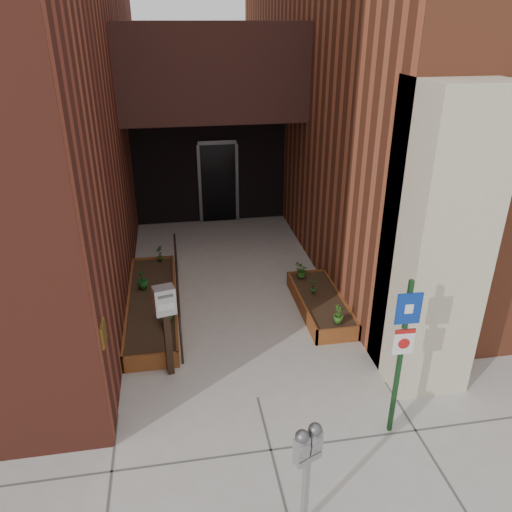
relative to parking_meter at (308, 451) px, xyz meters
name	(u,v)px	position (x,y,z in m)	size (l,w,h in m)	color
ground	(257,398)	(-0.15, 2.08, -1.09)	(80.00, 80.00, 0.00)	#9E9991
architecture	(197,21)	(-0.33, 8.98, 3.89)	(20.00, 14.60, 10.00)	maroon
planter_left	(152,305)	(-1.70, 4.78, -0.96)	(0.90, 3.60, 0.30)	brown
planter_right	(320,304)	(1.45, 4.28, -0.96)	(0.80, 2.20, 0.30)	brown
handrail	(177,276)	(-1.20, 4.73, -0.34)	(0.04, 3.34, 0.90)	black
parking_meter	(308,451)	(0.00, 0.00, 0.00)	(0.33, 0.23, 1.41)	gray
sign_post	(403,344)	(1.50, 1.15, 0.32)	(0.31, 0.08, 2.30)	#143919
payment_dropbox	(166,313)	(-1.39, 2.88, 0.02)	(0.35, 0.29, 1.53)	black
shrub_left_a	(167,309)	(-1.40, 4.00, -0.60)	(0.34, 0.34, 0.37)	#1B5919
shrub_left_b	(165,317)	(-1.45, 3.77, -0.61)	(0.20, 0.20, 0.37)	#215418
shrub_left_c	(143,279)	(-1.86, 5.20, -0.60)	(0.21, 0.21, 0.37)	#175218
shrub_left_d	(160,253)	(-1.54, 6.38, -0.62)	(0.18, 0.18, 0.34)	#234F16
shrub_right_a	(339,314)	(1.49, 3.38, -0.63)	(0.18, 0.18, 0.32)	#2D611B
shrub_right_b	(314,286)	(1.35, 4.44, -0.64)	(0.16, 0.16, 0.30)	#1A5D1B
shrub_right_c	(302,270)	(1.28, 5.10, -0.64)	(0.28, 0.28, 0.31)	#295F1B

